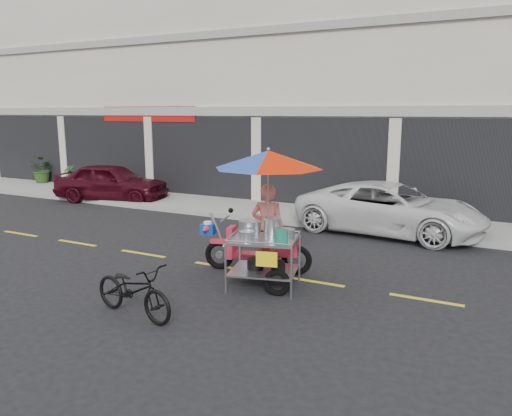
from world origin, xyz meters
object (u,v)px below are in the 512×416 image
at_px(white_pickup, 390,208).
at_px(food_vendor_rig, 266,198).
at_px(maroon_sedan, 112,182).
at_px(near_bicycle, 133,290).

relative_size(white_pickup, food_vendor_rig, 1.67).
height_order(maroon_sedan, near_bicycle, maroon_sedan).
bearing_deg(food_vendor_rig, white_pickup, 61.63).
bearing_deg(maroon_sedan, food_vendor_rig, -134.27).
bearing_deg(near_bicycle, maroon_sedan, 53.95).
distance_m(near_bicycle, food_vendor_rig, 2.86).
relative_size(maroon_sedan, white_pickup, 0.83).
xyz_separation_m(maroon_sedan, white_pickup, (9.69, -0.31, -0.01)).
bearing_deg(near_bicycle, white_pickup, -8.62).
distance_m(maroon_sedan, food_vendor_rig, 9.91).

